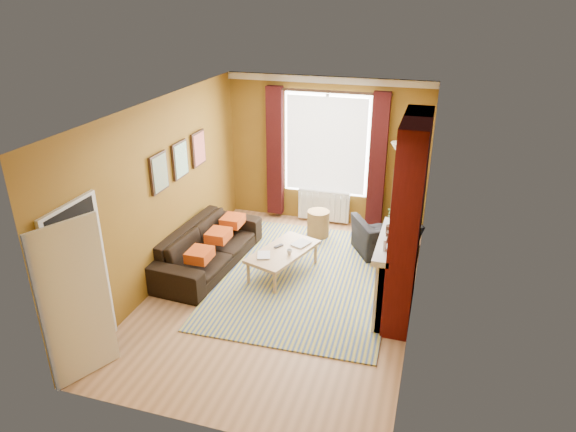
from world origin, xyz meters
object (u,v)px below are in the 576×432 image
Objects in this scene: armchair at (386,236)px; floor_lamp at (397,164)px; coffee_table at (283,253)px; wicker_stool at (318,224)px; sofa at (208,247)px.

armchair is 0.55× the size of floor_lamp.
wicker_stool is (0.21, 1.48, -0.12)m from coffee_table.
sofa is at bearing -157.19° from coffee_table.
sofa is 4.62× the size of wicker_stool.
wicker_stool reaches higher than coffee_table.
wicker_stool is (-1.26, 0.30, -0.07)m from armchair.
floor_lamp reaches higher than armchair.
armchair is at bearing -92.00° from floor_lamp.
sofa reaches higher than coffee_table.
wicker_stool is (1.47, 1.58, -0.09)m from sofa.
sofa is at bearing -5.41° from armchair.
wicker_stool is 0.28× the size of floor_lamp.
floor_lamp reaches higher than coffee_table.
floor_lamp reaches higher than sofa.
floor_lamp is at bearing -50.47° from sofa.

